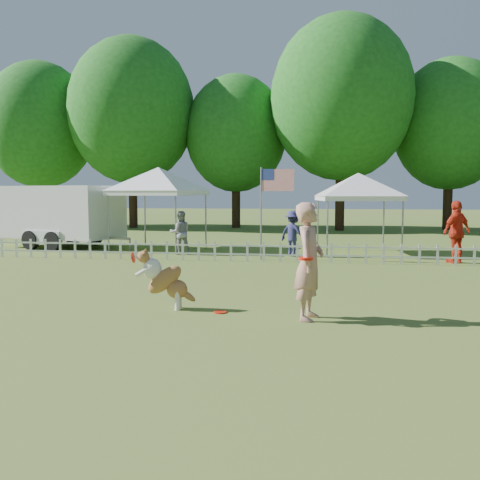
{
  "coord_description": "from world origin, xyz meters",
  "views": [
    {
      "loc": [
        1.87,
        -8.85,
        2.07
      ],
      "look_at": [
        0.27,
        2.0,
        1.1
      ],
      "focal_mm": 40.0,
      "sensor_mm": 36.0,
      "label": 1
    }
  ],
  "objects": [
    {
      "name": "ground",
      "position": [
        0.0,
        0.0,
        0.0
      ],
      "size": [
        120.0,
        120.0,
        0.0
      ],
      "primitive_type": "plane",
      "color": "#41611E",
      "rests_on": "ground"
    },
    {
      "name": "picket_fence",
      "position": [
        0.0,
        7.0,
        0.3
      ],
      "size": [
        22.0,
        0.08,
        0.6
      ],
      "primitive_type": null,
      "color": "white",
      "rests_on": "ground"
    },
    {
      "name": "handler",
      "position": [
        1.72,
        -0.15,
        0.96
      ],
      "size": [
        0.59,
        0.78,
        1.92
      ],
      "primitive_type": "imported",
      "rotation": [
        0.0,
        0.0,
        1.36
      ],
      "color": "tan",
      "rests_on": "ground"
    },
    {
      "name": "dog",
      "position": [
        -0.82,
        0.27,
        0.53
      ],
      "size": [
        1.05,
        0.44,
        1.06
      ],
      "primitive_type": null,
      "rotation": [
        0.0,
        0.0,
        0.1
      ],
      "color": "brown",
      "rests_on": "ground"
    },
    {
      "name": "frisbee_on_turf",
      "position": [
        0.2,
        0.1,
        0.01
      ],
      "size": [
        0.26,
        0.26,
        0.02
      ],
      "primitive_type": "cylinder",
      "rotation": [
        0.0,
        0.0,
        -0.15
      ],
      "color": "red",
      "rests_on": "ground"
    },
    {
      "name": "canopy_tent_left",
      "position": [
        -3.9,
        9.99,
        1.46
      ],
      "size": [
        3.31,
        3.31,
        2.93
      ],
      "primitive_type": null,
      "rotation": [
        0.0,
        0.0,
        -0.19
      ],
      "color": "white",
      "rests_on": "ground"
    },
    {
      "name": "canopy_tent_right",
      "position": [
        3.17,
        9.72,
        1.34
      ],
      "size": [
        2.91,
        2.91,
        2.68
      ],
      "primitive_type": null,
      "rotation": [
        0.0,
        0.0,
        0.13
      ],
      "color": "white",
      "rests_on": "ground"
    },
    {
      "name": "cargo_trailer",
      "position": [
        -7.74,
        10.2,
        1.19
      ],
      "size": [
        5.86,
        3.82,
        2.38
      ],
      "primitive_type": null,
      "rotation": [
        0.0,
        0.0,
        -0.29
      ],
      "color": "silver",
      "rests_on": "ground"
    },
    {
      "name": "flag_pole",
      "position": [
        0.1,
        7.56,
        1.43
      ],
      "size": [
        1.1,
        0.28,
        2.85
      ],
      "primitive_type": null,
      "rotation": [
        0.0,
        0.0,
        -0.15
      ],
      "color": "gray",
      "rests_on": "ground"
    },
    {
      "name": "spectator_a",
      "position": [
        -2.73,
        8.57,
        0.73
      ],
      "size": [
        0.86,
        0.76,
        1.46
      ],
      "primitive_type": "imported",
      "rotation": [
        0.0,
        0.0,
        3.49
      ],
      "color": "gray",
      "rests_on": "ground"
    },
    {
      "name": "spectator_b",
      "position": [
        1.05,
        8.59,
        0.75
      ],
      "size": [
        1.11,
        0.99,
        1.5
      ],
      "primitive_type": "imported",
      "rotation": [
        0.0,
        0.0,
        2.57
      ],
      "color": "navy",
      "rests_on": "ground"
    },
    {
      "name": "spectator_c",
      "position": [
        5.9,
        7.62,
        0.92
      ],
      "size": [
        1.13,
        1.02,
        1.84
      ],
      "primitive_type": "imported",
      "rotation": [
        0.0,
        0.0,
        3.8
      ],
      "color": "red",
      "rests_on": "ground"
    },
    {
      "name": "tree_far_left",
      "position": [
        -15.0,
        22.0,
        5.5
      ],
      "size": [
        6.6,
        6.6,
        11.0
      ],
      "primitive_type": null,
      "color": "#1B5618",
      "rests_on": "ground"
    },
    {
      "name": "tree_left",
      "position": [
        -9.0,
        21.5,
        6.0
      ],
      "size": [
        7.4,
        7.4,
        12.0
      ],
      "primitive_type": null,
      "color": "#1B5618",
      "rests_on": "ground"
    },
    {
      "name": "tree_center_left",
      "position": [
        -3.0,
        22.5,
        4.9
      ],
      "size": [
        6.0,
        6.0,
        9.8
      ],
      "primitive_type": null,
      "color": "#1B5618",
      "rests_on": "ground"
    },
    {
      "name": "tree_center_right",
      "position": [
        3.0,
        21.0,
        6.3
      ],
      "size": [
        7.6,
        7.6,
        12.6
      ],
      "primitive_type": null,
      "color": "#1B5618",
      "rests_on": "ground"
    },
    {
      "name": "tree_right",
      "position": [
        9.0,
        22.5,
        5.2
      ],
      "size": [
        6.2,
        6.2,
        10.4
      ],
      "primitive_type": null,
      "color": "#1B5618",
      "rests_on": "ground"
    }
  ]
}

